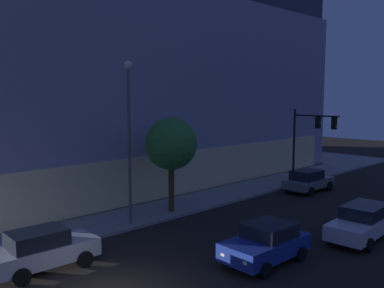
{
  "coord_description": "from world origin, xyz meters",
  "views": [
    {
      "loc": [
        -7.37,
        -12.09,
        7.0
      ],
      "look_at": [
        8.2,
        4.19,
        4.43
      ],
      "focal_mm": 38.66,
      "sensor_mm": 36.0,
      "label": 1
    }
  ],
  "objects_px": {
    "modern_building": "(97,78)",
    "car_blue": "(266,243)",
    "car_grey": "(308,180)",
    "car_white": "(363,222)",
    "street_lamp_sidewalk": "(129,124)",
    "sidewalk_tree": "(171,144)",
    "traffic_light_far_corner": "(310,132)",
    "car_silver": "(43,249)"
  },
  "relations": [
    {
      "from": "modern_building",
      "to": "car_blue",
      "type": "height_order",
      "value": "modern_building"
    },
    {
      "from": "car_grey",
      "to": "car_white",
      "type": "bearing_deg",
      "value": -134.8
    },
    {
      "from": "modern_building",
      "to": "car_white",
      "type": "xyz_separation_m",
      "value": [
        -2.14,
        -28.14,
        -8.05
      ]
    },
    {
      "from": "car_blue",
      "to": "street_lamp_sidewalk",
      "type": "bearing_deg",
      "value": 99.56
    },
    {
      "from": "car_blue",
      "to": "car_grey",
      "type": "distance_m",
      "value": 14.34
    },
    {
      "from": "sidewalk_tree",
      "to": "traffic_light_far_corner",
      "type": "bearing_deg",
      "value": -8.28
    },
    {
      "from": "car_silver",
      "to": "modern_building",
      "type": "bearing_deg",
      "value": 53.91
    },
    {
      "from": "street_lamp_sidewalk",
      "to": "car_white",
      "type": "distance_m",
      "value": 12.84
    },
    {
      "from": "traffic_light_far_corner",
      "to": "car_white",
      "type": "bearing_deg",
      "value": -137.01
    },
    {
      "from": "modern_building",
      "to": "sidewalk_tree",
      "type": "distance_m",
      "value": 19.74
    },
    {
      "from": "sidewalk_tree",
      "to": "car_blue",
      "type": "distance_m",
      "value": 9.25
    },
    {
      "from": "car_silver",
      "to": "car_blue",
      "type": "relative_size",
      "value": 1.03
    },
    {
      "from": "car_white",
      "to": "car_grey",
      "type": "bearing_deg",
      "value": 45.2
    },
    {
      "from": "street_lamp_sidewalk",
      "to": "sidewalk_tree",
      "type": "relative_size",
      "value": 1.55
    },
    {
      "from": "street_lamp_sidewalk",
      "to": "car_grey",
      "type": "xyz_separation_m",
      "value": [
        14.48,
        -2.21,
        -4.73
      ]
    },
    {
      "from": "car_silver",
      "to": "car_white",
      "type": "xyz_separation_m",
      "value": [
        13.06,
        -7.29,
        -0.02
      ]
    },
    {
      "from": "traffic_light_far_corner",
      "to": "car_blue",
      "type": "bearing_deg",
      "value": -155.76
    },
    {
      "from": "modern_building",
      "to": "car_grey",
      "type": "xyz_separation_m",
      "value": [
        5.15,
        -20.81,
        -8.07
      ]
    },
    {
      "from": "modern_building",
      "to": "traffic_light_far_corner",
      "type": "height_order",
      "value": "modern_building"
    },
    {
      "from": "modern_building",
      "to": "car_white",
      "type": "bearing_deg",
      "value": -94.35
    },
    {
      "from": "car_white",
      "to": "car_grey",
      "type": "height_order",
      "value": "car_white"
    },
    {
      "from": "traffic_light_far_corner",
      "to": "street_lamp_sidewalk",
      "type": "distance_m",
      "value": 16.01
    },
    {
      "from": "street_lamp_sidewalk",
      "to": "car_white",
      "type": "xyz_separation_m",
      "value": [
        7.19,
        -9.54,
        -4.7
      ]
    },
    {
      "from": "modern_building",
      "to": "car_white",
      "type": "distance_m",
      "value": 29.35
    },
    {
      "from": "traffic_light_far_corner",
      "to": "car_grey",
      "type": "relative_size",
      "value": 1.37
    },
    {
      "from": "modern_building",
      "to": "street_lamp_sidewalk",
      "type": "bearing_deg",
      "value": -116.64
    },
    {
      "from": "car_blue",
      "to": "car_grey",
      "type": "height_order",
      "value": "car_blue"
    },
    {
      "from": "car_grey",
      "to": "modern_building",
      "type": "bearing_deg",
      "value": 103.89
    },
    {
      "from": "modern_building",
      "to": "traffic_light_far_corner",
      "type": "relative_size",
      "value": 5.78
    },
    {
      "from": "street_lamp_sidewalk",
      "to": "sidewalk_tree",
      "type": "bearing_deg",
      "value": 7.12
    },
    {
      "from": "sidewalk_tree",
      "to": "car_blue",
      "type": "bearing_deg",
      "value": -103.03
    },
    {
      "from": "traffic_light_far_corner",
      "to": "car_grey",
      "type": "xyz_separation_m",
      "value": [
        -1.42,
        -0.78,
        -3.45
      ]
    },
    {
      "from": "sidewalk_tree",
      "to": "car_blue",
      "type": "height_order",
      "value": "sidewalk_tree"
    },
    {
      "from": "car_grey",
      "to": "street_lamp_sidewalk",
      "type": "bearing_deg",
      "value": 171.33
    },
    {
      "from": "car_silver",
      "to": "sidewalk_tree",
      "type": "bearing_deg",
      "value": 16.23
    },
    {
      "from": "sidewalk_tree",
      "to": "modern_building",
      "type": "bearing_deg",
      "value": 71.62
    },
    {
      "from": "street_lamp_sidewalk",
      "to": "car_grey",
      "type": "height_order",
      "value": "street_lamp_sidewalk"
    },
    {
      "from": "traffic_light_far_corner",
      "to": "car_blue",
      "type": "distance_m",
      "value": 16.33
    },
    {
      "from": "street_lamp_sidewalk",
      "to": "car_blue",
      "type": "distance_m",
      "value": 9.37
    },
    {
      "from": "modern_building",
      "to": "sidewalk_tree",
      "type": "height_order",
      "value": "modern_building"
    },
    {
      "from": "sidewalk_tree",
      "to": "street_lamp_sidewalk",
      "type": "bearing_deg",
      "value": -172.88
    },
    {
      "from": "street_lamp_sidewalk",
      "to": "car_white",
      "type": "relative_size",
      "value": 1.81
    }
  ]
}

